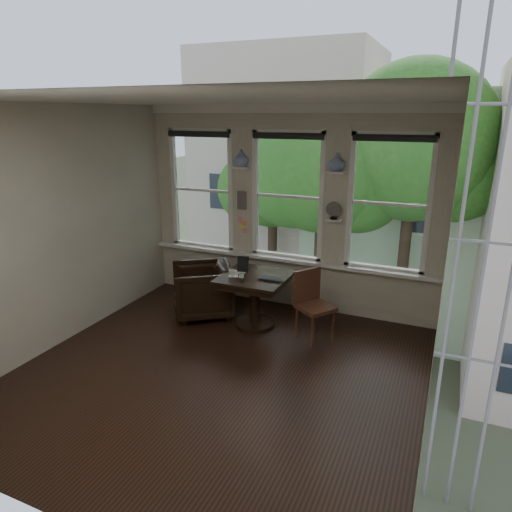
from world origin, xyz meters
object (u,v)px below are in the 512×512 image
at_px(laptop, 269,280).
at_px(mug, 232,273).
at_px(side_chair_right, 315,307).
at_px(table, 255,301).
at_px(armchair_left, 203,290).

bearing_deg(laptop, mug, -174.92).
height_order(side_chair_right, laptop, side_chair_right).
height_order(table, mug, mug).
height_order(table, armchair_left, armchair_left).
distance_m(side_chair_right, laptop, 0.70).
relative_size(table, armchair_left, 1.06).
relative_size(armchair_left, laptop, 2.53).
relative_size(armchair_left, side_chair_right, 0.92).
xyz_separation_m(side_chair_right, mug, (-1.16, -0.10, 0.33)).
distance_m(table, mug, 0.52).
distance_m(table, armchair_left, 0.86).
bearing_deg(mug, side_chair_right, 4.68).
xyz_separation_m(armchair_left, mug, (0.58, -0.17, 0.41)).
xyz_separation_m(table, side_chair_right, (0.88, -0.05, 0.09)).
bearing_deg(side_chair_right, mug, 129.57).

